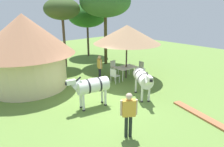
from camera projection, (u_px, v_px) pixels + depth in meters
The scene contains 16 objects.
ground_plane at pixel (102, 100), 10.00m from camera, with size 36.00×36.00×0.00m, color olive.
thatched_hut at pixel (26, 48), 10.92m from camera, with size 5.31×5.31×4.10m.
shade_umbrella at pixel (127, 34), 12.25m from camera, with size 4.15×4.15×3.38m.
patio_dining_table at pixel (126, 68), 12.92m from camera, with size 1.43×0.96×0.74m.
patio_chair_east_end at pixel (140, 67), 13.64m from camera, with size 0.47×0.48×0.90m.
patio_chair_west_end at pixel (114, 66), 13.86m from camera, with size 0.45×0.43×0.90m.
patio_chair_near_lawn at pixel (114, 75), 12.07m from camera, with size 0.48×0.50×0.90m.
patio_chair_near_hut at pixel (141, 75), 12.12m from camera, with size 0.45×0.43×0.90m.
guest_beside_umbrella at pixel (100, 65), 12.40m from camera, with size 0.35×0.54×1.61m.
standing_watcher at pixel (129, 111), 6.83m from camera, with size 0.51×0.43×1.68m.
zebra_nearest_camera at pixel (92, 86), 8.98m from camera, with size 2.09×0.94×1.56m.
zebra_by_umbrella at pixel (143, 79), 9.97m from camera, with size 1.46×1.91×1.55m.
acacia_tree_right_background at pixel (105, 2), 15.00m from camera, with size 3.86×3.86×5.96m.
acacia_tree_far_lawn at pixel (87, 16), 18.10m from camera, with size 3.48×3.48×4.73m.
acacia_tree_behind_hut at pixel (62, 9), 14.43m from camera, with size 2.60×2.60×5.07m.
brick_patio_kerb at pixel (200, 115), 8.48m from camera, with size 2.80×0.36×0.08m, color #A9623C.
Camera 1 is at (-5.68, -7.11, 4.37)m, focal length 32.14 mm.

